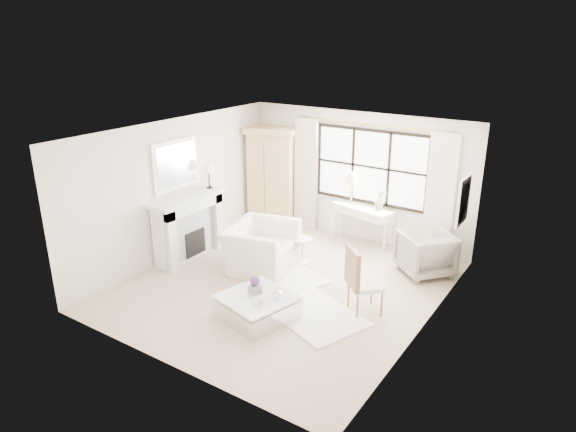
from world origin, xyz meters
name	(u,v)px	position (x,y,z in m)	size (l,w,h in m)	color
floor	(284,285)	(0.00, 0.00, 0.00)	(5.50, 5.50, 0.00)	#BEA88D
ceiling	(284,133)	(0.00, 0.00, 2.70)	(5.50, 5.50, 0.00)	white
wall_back	(357,176)	(0.00, 2.75, 1.35)	(5.00, 5.00, 0.00)	white
wall_front	(162,275)	(0.00, -2.75, 1.35)	(5.00, 5.00, 0.00)	white
wall_left	(177,189)	(-2.50, 0.00, 1.35)	(5.50, 5.50, 0.00)	beige
wall_right	(430,246)	(2.50, 0.00, 1.35)	(5.50, 5.50, 0.00)	beige
window_pane	(371,167)	(0.30, 2.73, 1.60)	(2.40, 0.02, 1.50)	white
window_frame	(371,167)	(0.30, 2.72, 1.60)	(2.50, 0.04, 1.50)	black
curtain_rod	(372,125)	(0.30, 2.67, 2.47)	(0.04, 0.04, 3.30)	#AB873B
curtain_left	(306,174)	(-1.20, 2.65, 1.24)	(0.55, 0.10, 2.47)	beige
curtain_right	(440,197)	(1.80, 2.65, 1.24)	(0.55, 0.10, 2.47)	white
fireplace	(188,225)	(-2.27, 0.00, 0.65)	(0.58, 1.66, 1.26)	silver
mirror_frame	(176,164)	(-2.47, 0.00, 1.84)	(0.05, 1.15, 0.95)	white
mirror_glass	(177,165)	(-2.44, 0.00, 1.84)	(0.02, 1.00, 0.80)	silver
art_frame	(463,201)	(2.47, 1.70, 1.55)	(0.04, 0.62, 0.82)	silver
art_canvas	(462,200)	(2.45, 1.70, 1.55)	(0.01, 0.52, 0.72)	beige
mantel_lamp	(209,169)	(-2.21, 0.62, 1.65)	(0.22, 0.22, 0.51)	black
armoire	(272,175)	(-1.98, 2.45, 1.14)	(1.27, 0.97, 2.24)	tan
console_table	(362,225)	(0.28, 2.49, 0.40)	(1.37, 0.73, 0.80)	white
console_lamp	(352,179)	(0.00, 2.48, 1.36)	(0.28, 0.28, 0.69)	#BA8840
orchid_plant	(380,200)	(0.66, 2.49, 1.02)	(0.24, 0.19, 0.43)	#5F7B52
side_table	(302,247)	(-0.23, 0.96, 0.33)	(0.40, 0.40, 0.51)	white
rug_left	(281,275)	(-0.26, 0.27, 0.01)	(1.57, 1.11, 0.03)	silver
rug_right	(316,315)	(1.00, -0.59, 0.01)	(1.46, 1.10, 0.03)	white
club_armchair	(261,247)	(-0.76, 0.34, 0.42)	(1.31, 1.14, 0.85)	white
wingback_chair	(425,253)	(1.88, 1.82, 0.40)	(0.86, 0.89, 0.81)	gray
french_chair	(363,294)	(1.54, -0.05, 0.31)	(0.68, 0.68, 1.08)	#9A6740
coffee_table	(257,307)	(0.25, -1.14, 0.18)	(1.21, 1.21, 0.38)	silver
planter_box	(255,289)	(0.16, -1.06, 0.44)	(0.16, 0.16, 0.12)	slate
planter_flowers	(255,281)	(0.16, -1.06, 0.58)	(0.15, 0.15, 0.15)	#4F2A6A
pillar_candle	(261,300)	(0.45, -1.30, 0.44)	(0.09, 0.09, 0.12)	beige
coffee_vase	(278,293)	(0.54, -1.00, 0.46)	(0.15, 0.15, 0.16)	white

